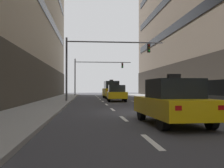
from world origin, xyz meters
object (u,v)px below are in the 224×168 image
object	(u,v)px
taxi_driving_2	(172,102)
traffic_signal_0	(98,56)
taxi_driving_1	(111,90)
traffic_signal_1	(93,70)
taxi_driving_0	(116,93)

from	to	relation	value
taxi_driving_2	traffic_signal_0	world-z (taller)	traffic_signal_0
traffic_signal_0	taxi_driving_1	bearing A→B (deg)	76.80
traffic_signal_0	traffic_signal_1	world-z (taller)	traffic_signal_1
taxi_driving_0	taxi_driving_2	distance (m)	17.13
taxi_driving_0	taxi_driving_1	bearing A→B (deg)	88.65
traffic_signal_0	taxi_driving_0	bearing A→B (deg)	38.50
taxi_driving_1	traffic_signal_1	xyz separation A→B (m)	(-2.09, 10.12, 3.20)
taxi_driving_2	traffic_signal_1	bearing A→B (deg)	93.39
taxi_driving_2	traffic_signal_0	bearing A→B (deg)	97.44
taxi_driving_0	taxi_driving_1	distance (m)	7.35
taxi_driving_0	taxi_driving_2	xyz separation A→B (m)	(0.13, -17.13, 0.02)
taxi_driving_0	taxi_driving_2	world-z (taller)	taxi_driving_2
taxi_driving_0	taxi_driving_2	size ratio (longest dim) A/B	0.97
taxi_driving_1	traffic_signal_0	world-z (taller)	traffic_signal_0
taxi_driving_0	traffic_signal_1	xyz separation A→B (m)	(-1.91, 17.46, 3.49)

